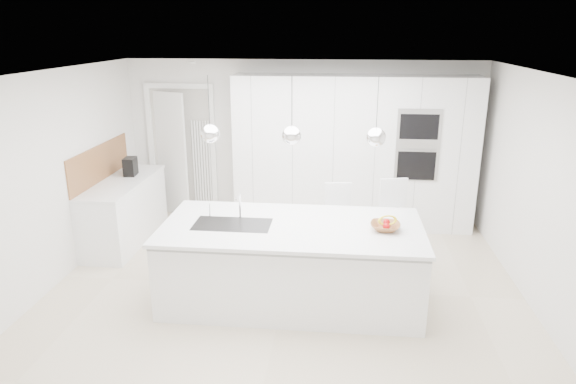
# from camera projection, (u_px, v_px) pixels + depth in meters

# --- Properties ---
(floor) EXTENTS (5.50, 5.50, 0.00)m
(floor) POSITION_uv_depth(u_px,v_px,m) (285.00, 287.00, 6.11)
(floor) COLOR beige
(floor) RESTS_ON ground
(wall_back) EXTENTS (5.50, 0.00, 5.50)m
(wall_back) POSITION_uv_depth(u_px,v_px,m) (302.00, 141.00, 8.10)
(wall_back) COLOR silver
(wall_back) RESTS_ON ground
(wall_left) EXTENTS (0.00, 5.00, 5.00)m
(wall_left) POSITION_uv_depth(u_px,v_px,m) (52.00, 180.00, 6.00)
(wall_left) COLOR silver
(wall_left) RESTS_ON ground
(ceiling) EXTENTS (5.50, 5.50, 0.00)m
(ceiling) POSITION_uv_depth(u_px,v_px,m) (285.00, 73.00, 5.35)
(ceiling) COLOR white
(ceiling) RESTS_ON wall_back
(tall_cabinets) EXTENTS (3.60, 0.60, 2.30)m
(tall_cabinets) POSITION_uv_depth(u_px,v_px,m) (353.00, 153.00, 7.76)
(tall_cabinets) COLOR white
(tall_cabinets) RESTS_ON floor
(oven_stack) EXTENTS (0.62, 0.04, 1.05)m
(oven_stack) POSITION_uv_depth(u_px,v_px,m) (418.00, 145.00, 7.32)
(oven_stack) COLOR #A5A5A8
(oven_stack) RESTS_ON tall_cabinets
(doorway_frame) EXTENTS (1.11, 0.08, 2.13)m
(doorway_frame) POSITION_uv_depth(u_px,v_px,m) (183.00, 152.00, 8.33)
(doorway_frame) COLOR white
(doorway_frame) RESTS_ON floor
(hallway_door) EXTENTS (0.76, 0.38, 2.00)m
(hallway_door) POSITION_uv_depth(u_px,v_px,m) (167.00, 154.00, 8.31)
(hallway_door) COLOR white
(hallway_door) RESTS_ON floor
(radiator) EXTENTS (0.32, 0.04, 1.40)m
(radiator) POSITION_uv_depth(u_px,v_px,m) (202.00, 163.00, 8.34)
(radiator) COLOR white
(radiator) RESTS_ON floor
(left_base_cabinets) EXTENTS (0.60, 1.80, 0.86)m
(left_base_cabinets) POSITION_uv_depth(u_px,v_px,m) (125.00, 212.00, 7.35)
(left_base_cabinets) COLOR white
(left_base_cabinets) RESTS_ON floor
(left_worktop) EXTENTS (0.62, 1.82, 0.04)m
(left_worktop) POSITION_uv_depth(u_px,v_px,m) (122.00, 182.00, 7.22)
(left_worktop) COLOR white
(left_worktop) RESTS_ON left_base_cabinets
(oak_backsplash) EXTENTS (0.02, 1.80, 0.50)m
(oak_backsplash) POSITION_uv_depth(u_px,v_px,m) (100.00, 163.00, 7.16)
(oak_backsplash) COLOR #975E31
(oak_backsplash) RESTS_ON wall_left
(island_base) EXTENTS (2.80, 1.20, 0.86)m
(island_base) POSITION_uv_depth(u_px,v_px,m) (291.00, 266.00, 5.68)
(island_base) COLOR white
(island_base) RESTS_ON floor
(island_worktop) EXTENTS (2.84, 1.40, 0.04)m
(island_worktop) POSITION_uv_depth(u_px,v_px,m) (292.00, 227.00, 5.59)
(island_worktop) COLOR white
(island_worktop) RESTS_ON island_base
(island_sink) EXTENTS (0.84, 0.44, 0.18)m
(island_sink) POSITION_uv_depth(u_px,v_px,m) (233.00, 231.00, 5.63)
(island_sink) COLOR #3F3F42
(island_sink) RESTS_ON island_worktop
(island_tap) EXTENTS (0.02, 0.02, 0.30)m
(island_tap) POSITION_uv_depth(u_px,v_px,m) (240.00, 206.00, 5.74)
(island_tap) COLOR white
(island_tap) RESTS_ON island_worktop
(pendant_left) EXTENTS (0.20, 0.20, 0.20)m
(pendant_left) POSITION_uv_depth(u_px,v_px,m) (210.00, 134.00, 5.32)
(pendant_left) COLOR white
(pendant_left) RESTS_ON ceiling
(pendant_mid) EXTENTS (0.20, 0.20, 0.20)m
(pendant_mid) POSITION_uv_depth(u_px,v_px,m) (292.00, 136.00, 5.23)
(pendant_mid) COLOR white
(pendant_mid) RESTS_ON ceiling
(pendant_right) EXTENTS (0.20, 0.20, 0.20)m
(pendant_right) POSITION_uv_depth(u_px,v_px,m) (376.00, 137.00, 5.15)
(pendant_right) COLOR white
(pendant_right) RESTS_ON ceiling
(fruit_bowl) EXTENTS (0.34, 0.34, 0.08)m
(fruit_bowl) POSITION_uv_depth(u_px,v_px,m) (385.00, 227.00, 5.44)
(fruit_bowl) COLOR #975E31
(fruit_bowl) RESTS_ON island_worktop
(espresso_machine) EXTENTS (0.18, 0.26, 0.26)m
(espresso_machine) POSITION_uv_depth(u_px,v_px,m) (130.00, 167.00, 7.45)
(espresso_machine) COLOR black
(espresso_machine) RESTS_ON left_worktop
(bar_stool_left) EXTENTS (0.41, 0.53, 1.07)m
(bar_stool_left) POSITION_uv_depth(u_px,v_px,m) (337.00, 227.00, 6.54)
(bar_stool_left) COLOR white
(bar_stool_left) RESTS_ON floor
(bar_stool_right) EXTENTS (0.49, 0.59, 1.13)m
(bar_stool_right) POSITION_uv_depth(u_px,v_px,m) (392.00, 226.00, 6.48)
(bar_stool_right) COLOR white
(bar_stool_right) RESTS_ON floor
(apple_a) EXTENTS (0.08, 0.08, 0.08)m
(apple_a) POSITION_uv_depth(u_px,v_px,m) (386.00, 226.00, 5.37)
(apple_a) COLOR red
(apple_a) RESTS_ON fruit_bowl
(apple_b) EXTENTS (0.07, 0.07, 0.07)m
(apple_b) POSITION_uv_depth(u_px,v_px,m) (387.00, 222.00, 5.48)
(apple_b) COLOR red
(apple_b) RESTS_ON fruit_bowl
(banana_bunch) EXTENTS (0.24, 0.17, 0.22)m
(banana_bunch) POSITION_uv_depth(u_px,v_px,m) (388.00, 220.00, 5.39)
(banana_bunch) COLOR yellow
(banana_bunch) RESTS_ON fruit_bowl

